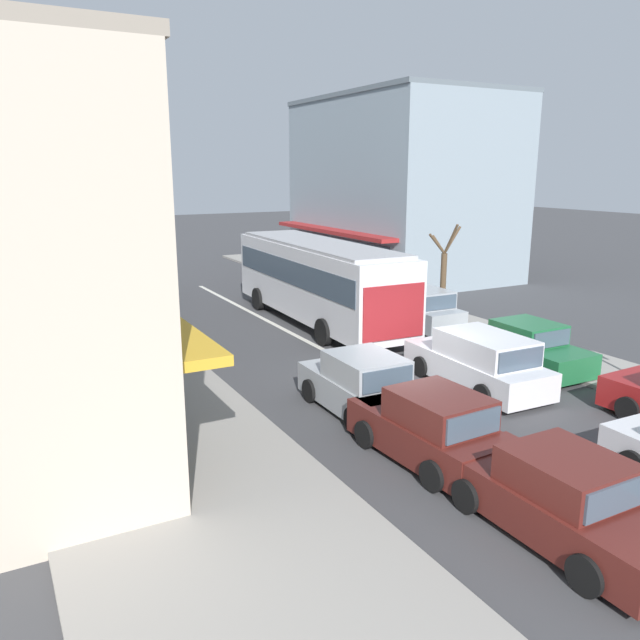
{
  "coord_description": "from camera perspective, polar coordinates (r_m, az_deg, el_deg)",
  "views": [
    {
      "loc": [
        -9.73,
        -13.27,
        5.96
      ],
      "look_at": [
        -0.41,
        4.01,
        1.2
      ],
      "focal_mm": 35.0,
      "sensor_mm": 36.0,
      "label": 1
    }
  ],
  "objects": [
    {
      "name": "hatchback_adjacent_lane_lead",
      "position": [
        13.36,
        10.13,
        -9.74
      ],
      "size": [
        1.95,
        3.77,
        1.54
      ],
      "color": "#561E19",
      "rests_on": "ground"
    },
    {
      "name": "sidewalk_left",
      "position": [
        20.36,
        -18.86,
        -3.94
      ],
      "size": [
        5.2,
        44.0,
        0.14
      ],
      "primitive_type": "cube",
      "color": "gray",
      "rests_on": "ground"
    },
    {
      "name": "hatchback_queue_gap_filler",
      "position": [
        15.69,
        3.75,
        -5.96
      ],
      "size": [
        1.85,
        3.72,
        1.54
      ],
      "color": "#9EA3A8",
      "rests_on": "ground"
    },
    {
      "name": "parked_hatchback_kerb_third",
      "position": [
        24.23,
        9.23,
        0.93
      ],
      "size": [
        1.88,
        3.74,
        1.54
      ],
      "color": "#9EA3A8",
      "rests_on": "ground"
    },
    {
      "name": "lane_centre_line",
      "position": [
        20.7,
        1.02,
        -3.1
      ],
      "size": [
        0.2,
        28.0,
        0.01
      ],
      "primitive_type": "cube",
      "color": "silver",
      "rests_on": "ground"
    },
    {
      "name": "ground_plane",
      "position": [
        17.5,
        7.48,
        -6.4
      ],
      "size": [
        140.0,
        140.0,
        0.0
      ],
      "primitive_type": "plane",
      "color": "#3F3F42"
    },
    {
      "name": "wagon_adjacent_lane_trail",
      "position": [
        17.92,
        14.3,
        -3.73
      ],
      "size": [
        2.04,
        4.55,
        1.58
      ],
      "color": "silver",
      "rests_on": "ground"
    },
    {
      "name": "pedestrian_with_handbag_near",
      "position": [
        24.28,
        -15.93,
        1.47
      ],
      "size": [
        0.65,
        0.25,
        1.63
      ],
      "color": "#333338",
      "rests_on": "sidewalk_left"
    },
    {
      "name": "traffic_light_downstreet",
      "position": [
        34.2,
        -18.25,
        7.74
      ],
      "size": [
        0.33,
        0.24,
        4.2
      ],
      "color": "gray",
      "rests_on": "ground"
    },
    {
      "name": "city_bus",
      "position": [
        24.39,
        -0.16,
        4.0
      ],
      "size": [
        3.01,
        10.93,
        3.23
      ],
      "color": "silver",
      "rests_on": "ground"
    },
    {
      "name": "pedestrian_browsing_midblock",
      "position": [
        22.88,
        -14.62,
        0.82
      ],
      "size": [
        0.36,
        0.52,
        1.63
      ],
      "color": "#333338",
      "rests_on": "sidewalk_left"
    },
    {
      "name": "sedan_behind_bus_mid",
      "position": [
        11.42,
        21.13,
        -15.02
      ],
      "size": [
        1.92,
        4.21,
        1.47
      ],
      "color": "#561E19",
      "rests_on": "ground"
    },
    {
      "name": "kerb_right",
      "position": [
        25.69,
        10.94,
        0.1
      ],
      "size": [
        2.8,
        44.0,
        0.12
      ],
      "primitive_type": "cube",
      "color": "gray",
      "rests_on": "ground"
    },
    {
      "name": "building_right_far",
      "position": [
        36.52,
        7.36,
        11.92
      ],
      "size": [
        9.16,
        12.34,
        9.9
      ],
      "color": "#84939E",
      "rests_on": "ground"
    },
    {
      "name": "street_tree_right",
      "position": [
        25.68,
        11.22,
        3.97
      ],
      "size": [
        1.59,
        1.54,
        3.9
      ],
      "color": "brown",
      "rests_on": "ground"
    },
    {
      "name": "parked_sedan_kerb_second",
      "position": [
        20.06,
        18.23,
        -2.39
      ],
      "size": [
        1.96,
        4.23,
        1.47
      ],
      "color": "#1E6638",
      "rests_on": "ground"
    }
  ]
}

